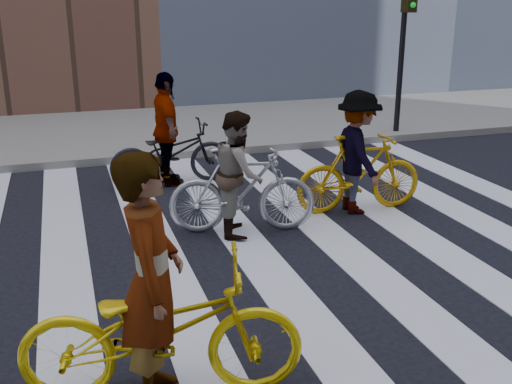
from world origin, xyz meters
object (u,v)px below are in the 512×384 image
bike_dark_rear (171,153)px  rider_right (358,153)px  traffic_signal (405,32)px  rider_rear (167,130)px  rider_mid (238,173)px  bike_yellow_left (161,330)px  bike_yellow_right (360,173)px  rider_left (152,281)px  bike_silver_mid (242,190)px

bike_dark_rear → rider_right: rider_right is taller
traffic_signal → rider_rear: 5.89m
bike_dark_rear → rider_mid: bearing=-171.0°
traffic_signal → bike_yellow_left: (-6.46, -7.35, -1.71)m
bike_yellow_right → rider_mid: bearing=101.5°
bike_yellow_left → rider_left: bearing=102.6°
traffic_signal → bike_yellow_right: size_ratio=1.76×
bike_dark_rear → bike_yellow_left: bearing=167.3°
rider_left → rider_rear: 5.60m
bike_yellow_right → rider_left: 4.84m
bike_silver_mid → bike_yellow_right: bike_silver_mid is taller
bike_dark_rear → rider_rear: size_ratio=1.08×
rider_right → rider_mid: bearing=101.8°
rider_right → rider_rear: 3.17m
bike_yellow_left → bike_yellow_right: size_ratio=1.14×
traffic_signal → bike_dark_rear: bearing=-161.0°
bike_dark_rear → rider_left: size_ratio=1.02×
bike_silver_mid → bike_yellow_right: bearing=-68.6°
rider_rear → rider_left: bearing=167.3°
rider_left → rider_rear: size_ratio=1.06×
bike_yellow_left → bike_dark_rear: bike_yellow_left is taller
bike_silver_mid → bike_dark_rear: 2.46m
rider_left → rider_right: 4.79m
bike_yellow_left → rider_left: 0.42m
bike_dark_rear → rider_mid: rider_mid is taller
rider_mid → bike_dark_rear: bearing=24.0°
bike_yellow_left → rider_rear: 5.61m
rider_right → bike_yellow_right: bearing=-86.3°
bike_silver_mid → rider_rear: size_ratio=1.03×
traffic_signal → rider_left: size_ratio=1.69×
bike_silver_mid → rider_mid: rider_mid is taller
bike_yellow_left → rider_left: rider_left is taller
traffic_signal → bike_dark_rear: 5.95m
bike_yellow_right → bike_dark_rear: size_ratio=0.94×
bike_yellow_left → rider_rear: (1.03, 5.50, 0.36)m
rider_mid → rider_right: 1.86m
bike_silver_mid → bike_dark_rear: (-0.50, 2.40, -0.05)m
rider_left → rider_rear: rider_left is taller
bike_silver_mid → rider_left: 3.52m
bike_silver_mid → bike_yellow_left: bearing=166.3°
bike_yellow_right → rider_right: 0.31m
bike_yellow_left → rider_rear: size_ratio=1.16×
traffic_signal → rider_mid: size_ratio=2.05×
rider_left → traffic_signal: bearing=-28.9°
rider_right → rider_rear: size_ratio=0.95×
bike_silver_mid → rider_right: 1.83m
rider_right → bike_yellow_left: bearing=138.6°
bike_silver_mid → rider_mid: bearing=103.3°
bike_yellow_left → rider_right: bearing=-32.5°
bike_dark_rear → rider_right: size_ratio=1.14×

